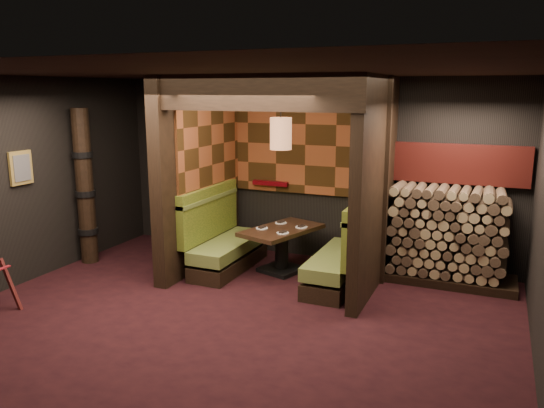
{
  "coord_description": "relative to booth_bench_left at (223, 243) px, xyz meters",
  "views": [
    {
      "loc": [
        2.76,
        -5.14,
        2.66
      ],
      "look_at": [
        0.0,
        1.3,
        1.15
      ],
      "focal_mm": 35.0,
      "sensor_mm": 36.0,
      "label": 1
    }
  ],
  "objects": [
    {
      "name": "ceiling",
      "position": [
        0.96,
        -1.65,
        2.46
      ],
      "size": [
        6.5,
        5.5,
        0.02
      ],
      "primitive_type": "cube",
      "color": "black",
      "rests_on": "ground"
    },
    {
      "name": "partition_right",
      "position": [
        2.26,
        0.05,
        1.02
      ],
      "size": [
        0.15,
        2.1,
        2.85
      ],
      "primitive_type": "cube",
      "color": "black",
      "rests_on": "floor"
    },
    {
      "name": "booth_bench_right",
      "position": [
        1.89,
        0.0,
        0.0
      ],
      "size": [
        0.68,
        1.6,
        1.14
      ],
      "color": "black",
      "rests_on": "floor"
    },
    {
      "name": "wall_front",
      "position": [
        0.96,
        -4.41,
        1.02
      ],
      "size": [
        6.5,
        0.02,
        2.85
      ],
      "primitive_type": "cube",
      "color": "black",
      "rests_on": "ground"
    },
    {
      "name": "wall_back",
      "position": [
        0.96,
        1.11,
        1.02
      ],
      "size": [
        6.5,
        0.02,
        2.85
      ],
      "primitive_type": "cube",
      "color": "black",
      "rests_on": "ground"
    },
    {
      "name": "partition_left",
      "position": [
        -0.39,
        -0.0,
        1.02
      ],
      "size": [
        0.2,
        2.2,
        2.85
      ],
      "primitive_type": "cube",
      "color": "black",
      "rests_on": "floor"
    },
    {
      "name": "totem_column",
      "position": [
        -2.09,
        -0.55,
        0.79
      ],
      "size": [
        0.31,
        0.31,
        2.4
      ],
      "color": "black",
      "rests_on": "floor"
    },
    {
      "name": "tapa_back_panel",
      "position": [
        0.94,
        1.06,
        1.42
      ],
      "size": [
        2.4,
        0.06,
        1.55
      ],
      "primitive_type": "cube",
      "color": "brown",
      "rests_on": "wall_back"
    },
    {
      "name": "place_settings",
      "position": [
        0.88,
        0.21,
        0.28
      ],
      "size": [
        0.69,
        0.71,
        0.03
      ],
      "color": "white",
      "rests_on": "dining_table"
    },
    {
      "name": "dining_table",
      "position": [
        0.88,
        0.21,
        0.03
      ],
      "size": [
        1.04,
        1.41,
        0.67
      ],
      "color": "black",
      "rests_on": "floor"
    },
    {
      "name": "firewood_stack",
      "position": [
        3.25,
        0.7,
        0.28
      ],
      "size": [
        1.73,
        0.7,
        1.36
      ],
      "color": "black",
      "rests_on": "floor"
    },
    {
      "name": "booth_bench_left",
      "position": [
        0.0,
        0.0,
        0.0
      ],
      "size": [
        0.68,
        1.6,
        1.14
      ],
      "color": "black",
      "rests_on": "floor"
    },
    {
      "name": "tapa_side_panel",
      "position": [
        -0.27,
        0.17,
        1.45
      ],
      "size": [
        0.04,
        1.85,
        1.45
      ],
      "primitive_type": "cube",
      "color": "brown",
      "rests_on": "partition_left"
    },
    {
      "name": "mosaic_header",
      "position": [
        3.25,
        1.03,
        1.24
      ],
      "size": [
        1.83,
        0.1,
        0.56
      ],
      "primitive_type": "cube",
      "color": "maroon",
      "rests_on": "wall_back"
    },
    {
      "name": "bay_front_post",
      "position": [
        2.35,
        0.31,
        1.02
      ],
      "size": [
        0.08,
        0.08,
        2.85
      ],
      "primitive_type": "cube",
      "color": "black",
      "rests_on": "floor"
    },
    {
      "name": "lacquer_shelf",
      "position": [
        0.36,
        1.0,
        0.78
      ],
      "size": [
        0.6,
        0.12,
        0.07
      ],
      "primitive_type": "cube",
      "color": "#58040C",
      "rests_on": "wall_back"
    },
    {
      "name": "wall_left",
      "position": [
        -2.3,
        -1.65,
        1.02
      ],
      "size": [
        0.02,
        5.5,
        2.85
      ],
      "primitive_type": "cube",
      "color": "black",
      "rests_on": "ground"
    },
    {
      "name": "framed_picture",
      "position": [
        -2.25,
        -1.55,
        1.22
      ],
      "size": [
        0.05,
        0.36,
        0.46
      ],
      "color": "olive",
      "rests_on": "wall_left"
    },
    {
      "name": "header_beam",
      "position": [
        0.94,
        -0.95,
        2.23
      ],
      "size": [
        2.85,
        0.18,
        0.44
      ],
      "primitive_type": "cube",
      "color": "black",
      "rests_on": "partition_left"
    },
    {
      "name": "floor",
      "position": [
        0.96,
        -1.65,
        -0.41
      ],
      "size": [
        6.5,
        5.5,
        0.02
      ],
      "primitive_type": "cube",
      "color": "black",
      "rests_on": "ground"
    },
    {
      "name": "pendant_lamp",
      "position": [
        0.88,
        0.16,
        1.66
      ],
      "size": [
        0.31,
        0.31,
        1.02
      ],
      "color": "#AD6D44",
      "rests_on": "ceiling"
    }
  ]
}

